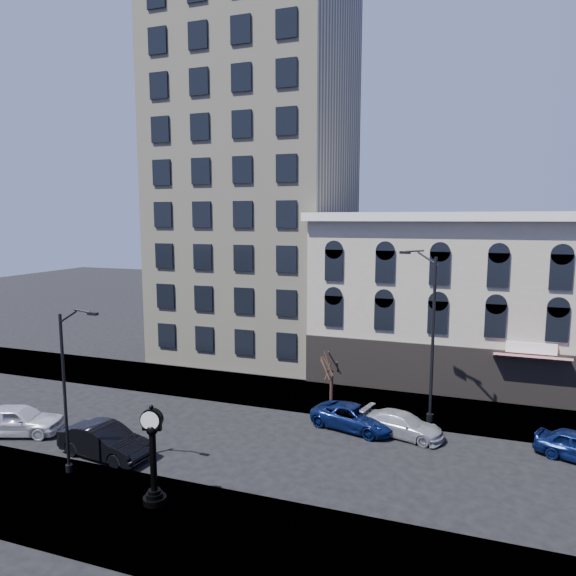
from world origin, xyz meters
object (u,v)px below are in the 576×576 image
at_px(street_clock, 153,459).
at_px(car_near_b, 105,441).
at_px(car_near_a, 18,420).
at_px(street_lamp_near, 72,348).

xyz_separation_m(street_clock, car_near_b, (-4.97, 3.02, -1.24)).
bearing_deg(car_near_b, car_near_a, 91.83).
height_order(street_clock, car_near_b, street_clock).
height_order(street_clock, car_near_a, street_clock).
height_order(car_near_a, car_near_b, car_near_a).
xyz_separation_m(street_clock, street_lamp_near, (-4.80, 0.93, 4.15)).
relative_size(car_near_a, car_near_b, 0.98).
distance_m(car_near_a, car_near_b, 6.51).
relative_size(street_clock, car_near_a, 0.87).
height_order(street_lamp_near, car_near_b, street_lamp_near).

